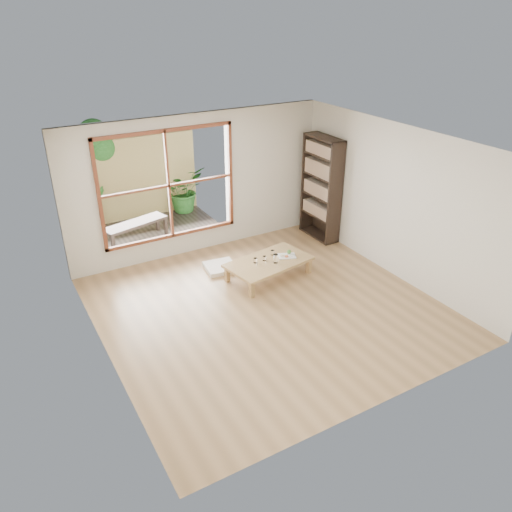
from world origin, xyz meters
The scene contains 15 objects.
ground centered at (0.00, 0.00, 0.00)m, with size 5.00×5.00×0.00m, color #A78153.
low_table centered at (0.53, 0.82, 0.28)m, with size 1.56×1.04×0.32m.
floor_cushion centered at (-0.08, 1.50, 0.04)m, with size 0.53×0.53×0.08m, color beige.
bookshelf centered at (2.32, 1.78, 1.02)m, with size 0.33×0.92×2.05m, color black.
glass_tall centered at (0.59, 0.71, 0.40)m, with size 0.09×0.09×0.16m, color silver.
glass_mid centered at (0.70, 0.98, 0.36)m, with size 0.06×0.06×0.09m, color silver.
glass_short centered at (0.47, 0.88, 0.36)m, with size 0.06×0.06×0.08m, color silver.
glass_small centered at (0.30, 0.88, 0.36)m, with size 0.07×0.07×0.08m, color silver.
food_tray centered at (0.90, 0.81, 0.34)m, with size 0.36×0.31×0.10m.
deck centered at (-0.60, 3.56, 0.00)m, with size 2.80×2.00×0.05m, color #342D26.
garden_bench centered at (-1.02, 3.34, 0.37)m, with size 1.35×0.70×0.41m.
bamboo_fence centered at (-0.60, 4.56, 0.90)m, with size 2.80×0.06×1.80m, color tan.
shrub_right centered at (0.45, 4.40, 0.53)m, with size 0.90×0.78×1.00m, color #2D6926.
shrub_left centered at (-1.60, 4.20, 0.52)m, with size 0.55×0.44×1.00m, color #2D6926.
garden_tree centered at (-1.28, 4.86, 1.63)m, with size 1.04×0.85×2.22m.
Camera 1 is at (-3.47, -5.67, 4.32)m, focal length 35.00 mm.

